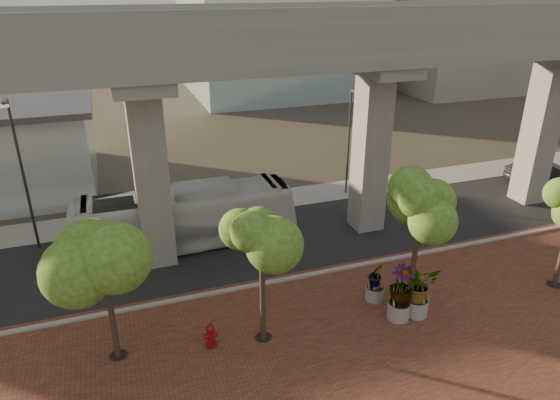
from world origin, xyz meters
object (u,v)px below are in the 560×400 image
object	(u,v)px
transit_bus	(185,218)
parked_car	(538,171)
fire_hydrant	(211,335)
planter_front	(419,286)

from	to	relation	value
transit_bus	parked_car	size ratio (longest dim) A/B	2.59
transit_bus	parked_car	world-z (taller)	transit_bus
parked_car	fire_hydrant	bearing A→B (deg)	117.10
fire_hydrant	planter_front	distance (m)	8.97
parked_car	fire_hydrant	size ratio (longest dim) A/B	4.32
parked_car	planter_front	distance (m)	20.48
transit_bus	parked_car	xyz separation A→B (m)	(25.73, 1.29, -0.91)
transit_bus	parked_car	bearing A→B (deg)	-86.98
transit_bus	fire_hydrant	xyz separation A→B (m)	(-0.49, -8.66, -1.09)
planter_front	parked_car	bearing A→B (deg)	32.06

